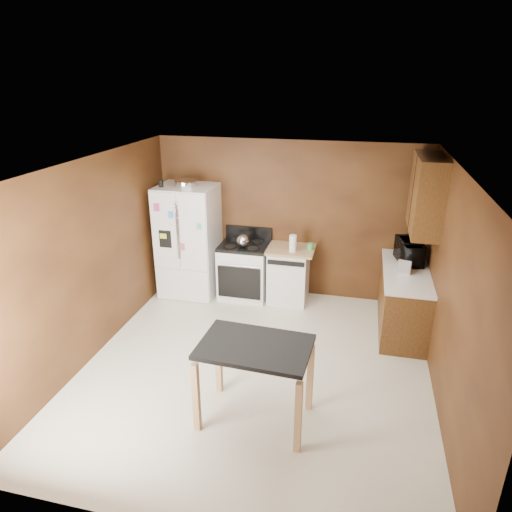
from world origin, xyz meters
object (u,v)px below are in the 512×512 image
(refrigerator, at_px, (189,241))
(island, at_px, (255,358))
(green_canister, at_px, (310,246))
(roasting_pan, at_px, (186,183))
(toaster, at_px, (406,264))
(kettle, at_px, (243,241))
(paper_towel, at_px, (293,243))
(gas_range, at_px, (244,270))
(microwave, at_px, (409,252))
(dishwasher, at_px, (289,274))
(pen_cup, at_px, (161,184))

(refrigerator, height_order, island, refrigerator)
(green_canister, xyz_separation_m, island, (-0.20, -2.81, -0.18))
(roasting_pan, xyz_separation_m, toaster, (3.31, -0.43, -0.84))
(kettle, xyz_separation_m, island, (0.83, -2.65, -0.24))
(kettle, bearing_deg, paper_towel, 1.18)
(kettle, height_order, island, kettle)
(kettle, distance_m, refrigerator, 0.93)
(roasting_pan, xyz_separation_m, gas_range, (0.90, 0.06, -1.38))
(paper_towel, xyz_separation_m, microwave, (1.68, -0.06, 0.03))
(dishwasher, bearing_deg, green_canister, 2.51)
(microwave, relative_size, dishwasher, 0.60)
(roasting_pan, height_order, kettle, roasting_pan)
(roasting_pan, height_order, island, roasting_pan)
(toaster, bearing_deg, kettle, -174.41)
(dishwasher, relative_size, island, 0.78)
(roasting_pan, bearing_deg, dishwasher, 3.07)
(green_canister, height_order, gas_range, gas_range)
(kettle, bearing_deg, roasting_pan, 176.46)
(dishwasher, bearing_deg, island, -87.56)
(green_canister, xyz_separation_m, gas_range, (-1.04, -0.04, -0.48))
(pen_cup, relative_size, microwave, 0.20)
(toaster, xyz_separation_m, dishwasher, (-1.69, 0.51, -0.55))
(roasting_pan, xyz_separation_m, kettle, (0.90, -0.06, -0.85))
(roasting_pan, distance_m, refrigerator, 0.94)
(kettle, distance_m, microwave, 2.46)
(pen_cup, bearing_deg, microwave, 0.65)
(microwave, relative_size, island, 0.47)
(paper_towel, bearing_deg, microwave, -1.96)
(gas_range, xyz_separation_m, dishwasher, (0.72, 0.02, -0.01))
(green_canister, bearing_deg, roasting_pan, -177.02)
(gas_range, bearing_deg, dishwasher, 1.94)
(paper_towel, bearing_deg, toaster, -13.38)
(dishwasher, bearing_deg, pen_cup, -173.45)
(refrigerator, bearing_deg, kettle, -3.59)
(microwave, bearing_deg, green_canister, 68.31)
(refrigerator, xyz_separation_m, island, (1.75, -2.71, -0.14))
(microwave, bearing_deg, kettle, 75.23)
(roasting_pan, height_order, dishwasher, roasting_pan)
(microwave, height_order, dishwasher, microwave)
(island, bearing_deg, green_canister, 85.90)
(microwave, bearing_deg, dishwasher, 70.19)
(toaster, xyz_separation_m, microwave, (0.06, 0.33, 0.05))
(toaster, bearing_deg, microwave, 94.32)
(roasting_pan, xyz_separation_m, island, (1.73, -2.71, -1.09))
(pen_cup, distance_m, paper_towel, 2.21)
(roasting_pan, bearing_deg, microwave, -1.66)
(microwave, distance_m, dishwasher, 1.86)
(kettle, relative_size, dishwasher, 0.22)
(gas_range, relative_size, dishwasher, 1.24)
(dishwasher, distance_m, island, 2.81)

